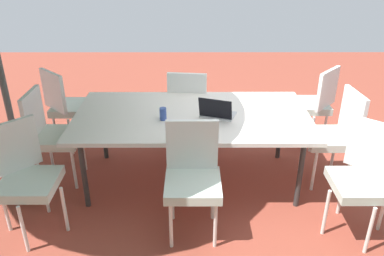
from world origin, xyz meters
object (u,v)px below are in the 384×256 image
Objects in this scene: chair_northeast at (25,174)px; chair_southeast at (68,104)px; chair_south at (189,104)px; chair_west at (335,132)px; cup at (163,114)px; dining_table at (192,118)px; chair_northwest at (364,175)px; chair_north at (193,175)px; laptop at (217,112)px; chair_southwest at (313,102)px; chair_east at (51,132)px.

chair_northeast is 1.51m from chair_southeast.
chair_south is at bearing 3.29° from chair_northeast.
cup is (1.71, 0.13, 0.26)m from chair_west.
dining_table is 0.76m from chair_south.
chair_northwest reaches higher than dining_table.
cup is at bearing 81.17° from chair_south.
chair_west is (-0.01, -0.78, 0.00)m from chair_northwest.
chair_west is at bearing 27.78° from chair_north.
chair_north is at bearing -141.36° from chair_northwest.
chair_west is (-2.83, -0.76, 0.00)m from chair_northeast.
laptop is (-0.24, 0.06, 0.09)m from dining_table.
chair_west is 1.23m from laptop.
chair_south is 2.55× the size of laptop.
dining_table is 2.34× the size of chair_northwest.
dining_table is 5.98× the size of laptop.
chair_northeast is at bearing -141.23° from chair_northwest.
chair_northwest and chair_west have the same top height.
chair_south reaches higher than cup.
chair_south is (1.47, -1.51, 0.00)m from chair_northwest.
chair_southeast and chair_southwest have the same top height.
chair_southwest is at bearing 128.42° from chair_northwest.
laptop is at bearing -161.99° from chair_southeast.
chair_northeast is 1.00× the size of chair_southeast.
chair_northeast and chair_west have the same top height.
chair_west is at bearing -157.11° from laptop.
chair_northwest and chair_southwest have the same top height.
chair_west is at bearing 160.09° from chair_south.
chair_northwest is at bearing 168.57° from laptop.
chair_northeast is 2.93m from chair_west.
chair_north is at bearing -44.81° from chair_northeast.
dining_table is at bearing -89.66° from chair_east.
chair_north is (-1.40, 0.01, 0.00)m from chair_northeast.
laptop is at bearing -21.57° from chair_northeast.
chair_south is at bearing 173.23° from chair_northwest.
chair_southeast is at bearing -168.68° from chair_northwest.
dining_table is 2.34× the size of chair_southwest.
chair_south is 0.89m from laptop.
chair_southwest is at bearing -124.46° from laptop.
chair_south is at bearing -121.78° from chair_west.
chair_northwest is 0.78m from chair_west.
chair_north is (-0.01, 0.76, -0.16)m from dining_table.
chair_southeast reaches higher than dining_table.
chair_southeast is at bearing -109.83° from chair_west.
chair_west reaches higher than cup.
chair_northeast is at bearing 29.51° from cup.
chair_south reaches higher than dining_table.
chair_north is 1.00× the size of chair_southeast.
chair_south is at bearing -105.18° from cup.
laptop is (-0.23, -0.70, 0.25)m from chair_north.
cup is (0.27, 0.13, 0.10)m from dining_table.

